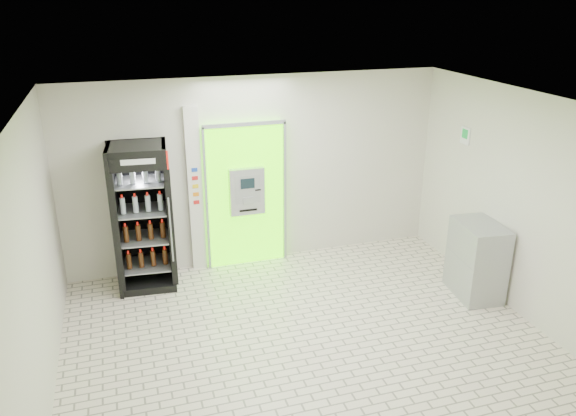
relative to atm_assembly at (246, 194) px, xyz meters
name	(u,v)px	position (x,y,z in m)	size (l,w,h in m)	color
ground	(307,340)	(0.20, -2.41, -1.17)	(6.00, 6.00, 0.00)	beige
room_shell	(309,206)	(0.20, -2.41, 0.67)	(6.00, 6.00, 6.00)	beige
atm_assembly	(246,194)	(0.00, 0.00, 0.00)	(1.30, 0.24, 2.33)	#54FF00
pillar	(195,191)	(-0.78, 0.04, 0.13)	(0.22, 0.11, 2.60)	silver
beverage_cooler	(143,220)	(-1.60, -0.28, -0.13)	(0.87, 0.81, 2.17)	black
steel_cabinet	(477,260)	(2.91, -2.02, -0.62)	(0.65, 0.89, 1.11)	#9C9EA3
exit_sign	(465,136)	(3.19, -1.01, 0.95)	(0.02, 0.22, 0.26)	white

